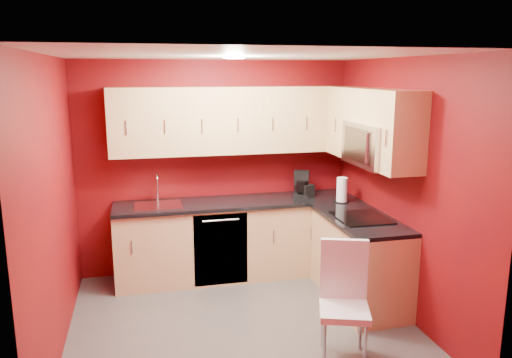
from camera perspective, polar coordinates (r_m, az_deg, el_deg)
name	(u,v)px	position (r m, az deg, el deg)	size (l,w,h in m)	color
floor	(242,324)	(4.96, -1.58, -16.28)	(3.20, 3.20, 0.00)	#4D4A48
ceiling	(241,55)	(4.37, -1.77, 13.99)	(3.20, 3.20, 0.00)	white
wall_back	(216,168)	(5.94, -4.61, 1.32)	(3.20, 3.20, 0.00)	maroon
wall_front	(291,255)	(3.11, 4.02, -8.68)	(3.20, 3.20, 0.00)	maroon
wall_left	(53,208)	(4.47, -22.21, -3.12)	(3.00, 3.00, 0.00)	maroon
wall_right	(402,188)	(5.06, 16.36, -1.02)	(3.00, 3.00, 0.00)	maroon
base_cabinets_back	(238,240)	(5.90, -2.09, -6.93)	(2.80, 0.60, 0.87)	tan
base_cabinets_right	(359,261)	(5.37, 11.70, -9.11)	(0.60, 1.30, 0.87)	tan
countertop_back	(238,202)	(5.75, -2.10, -2.69)	(2.80, 0.63, 0.04)	black
countertop_right	(360,219)	(5.21, 11.83, -4.51)	(0.63, 1.27, 0.04)	black
upper_cabinets_back	(235,120)	(5.73, -2.45, 6.75)	(2.80, 0.35, 0.75)	tan
upper_cabinets_right	(368,119)	(5.27, 12.73, 6.70)	(0.35, 1.55, 0.75)	tan
microwave	(375,144)	(5.07, 13.49, 3.87)	(0.42, 0.76, 0.42)	silver
cooktop	(361,218)	(5.17, 11.95, -4.35)	(0.50, 0.55, 0.01)	black
sink	(158,202)	(5.66, -11.12, -2.60)	(0.52, 0.42, 0.35)	silver
dishwasher_front	(221,250)	(5.59, -4.04, -8.05)	(0.60, 0.02, 0.82)	black
downlight	(234,58)	(4.66, -2.54, 13.68)	(0.20, 0.20, 0.01)	white
coffee_maker	(301,184)	(5.96, 5.19, -0.55)	(0.18, 0.24, 0.30)	black
napkin_holder	(307,191)	(5.96, 5.85, -1.32)	(0.13, 0.13, 0.14)	black
paper_towel	(342,190)	(5.73, 9.80, -1.24)	(0.16, 0.16, 0.28)	white
dining_chair	(344,304)	(4.28, 10.07, -13.88)	(0.40, 0.42, 0.99)	silver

